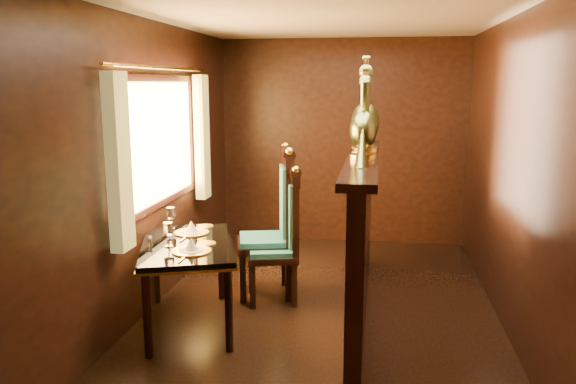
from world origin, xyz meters
name	(u,v)px	position (x,y,z in m)	size (l,w,h in m)	color
ground	(319,320)	(0.00, 0.00, 0.00)	(5.00, 5.00, 0.00)	black
room_shell	(311,132)	(-0.09, 0.02, 1.58)	(3.04, 5.04, 2.52)	black
partition	(361,231)	(0.32, 0.30, 0.71)	(0.26, 2.70, 1.36)	black
dining_table	(187,250)	(-1.06, -0.27, 0.64)	(1.08, 1.37, 0.91)	black
chair_left	(285,230)	(-0.36, 0.40, 0.66)	(0.56, 0.58, 1.27)	black
chair_right	(278,218)	(-0.45, 0.55, 0.74)	(0.62, 0.64, 1.42)	black
peacock_left	(364,113)	(0.33, 0.14, 1.73)	(0.23, 0.62, 0.74)	#1B5339
peacock_right	(366,105)	(0.33, 0.63, 1.78)	(0.26, 0.70, 0.83)	#1B5339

